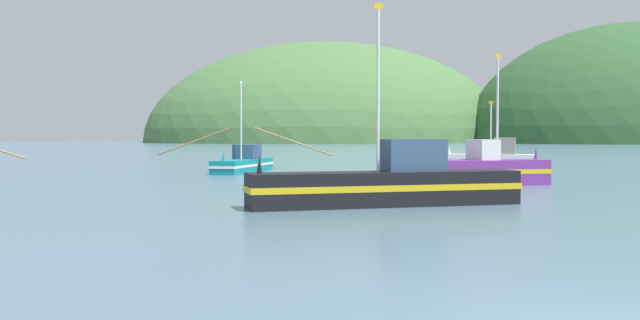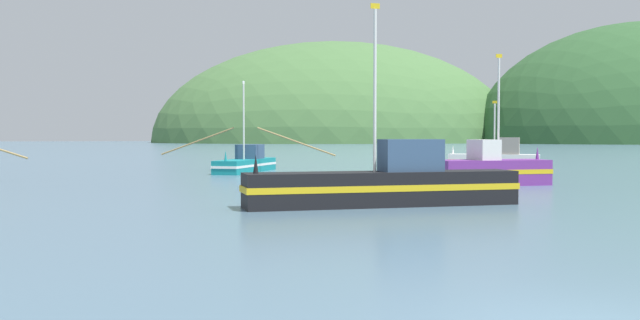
{
  "view_description": "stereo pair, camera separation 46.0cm",
  "coord_description": "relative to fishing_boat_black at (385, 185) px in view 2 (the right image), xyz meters",
  "views": [
    {
      "loc": [
        -6.06,
        -8.59,
        2.69
      ],
      "look_at": [
        1.73,
        26.92,
        1.4
      ],
      "focal_mm": 39.89,
      "sensor_mm": 36.0,
      "label": 1
    },
    {
      "loc": [
        -5.62,
        -8.68,
        2.69
      ],
      "look_at": [
        1.73,
        26.92,
        1.4
      ],
      "focal_mm": 39.89,
      "sensor_mm": 36.0,
      "label": 2
    }
  ],
  "objects": [
    {
      "name": "fishing_boat_purple",
      "position": [
        8.79,
        9.59,
        0.01
      ],
      "size": [
        6.2,
        2.55,
        7.01
      ],
      "rotation": [
        0.0,
        0.0,
        0.06
      ],
      "color": "#6B2D84",
      "rests_on": "ground"
    },
    {
      "name": "hill_mid_left",
      "position": [
        50.81,
        227.63,
        -0.81
      ],
      "size": [
        132.89,
        106.31,
        72.45
      ],
      "primitive_type": "ellipsoid",
      "color": "#47703D",
      "rests_on": "ground"
    },
    {
      "name": "fishing_boat_black",
      "position": [
        0.0,
        0.0,
        0.0
      ],
      "size": [
        10.71,
        2.33,
        7.6
      ],
      "rotation": [
        0.0,
        0.0,
        3.2
      ],
      "color": "black",
      "rests_on": "ground"
    },
    {
      "name": "fishing_boat_teal",
      "position": [
        -2.68,
        25.64,
        -0.15
      ],
      "size": [
        12.04,
        8.43,
        6.54
      ],
      "rotation": [
        0.0,
        0.0,
        4.26
      ],
      "color": "#147F84",
      "rests_on": "ground"
    },
    {
      "name": "fishing_boat_white",
      "position": [
        17.29,
        26.69,
        -0.01
      ],
      "size": [
        6.97,
        4.9,
        5.39
      ],
      "rotation": [
        0.0,
        0.0,
        2.63
      ],
      "color": "white",
      "rests_on": "ground"
    }
  ]
}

